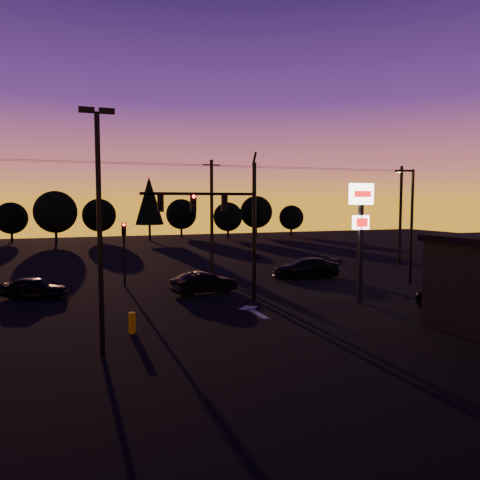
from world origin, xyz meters
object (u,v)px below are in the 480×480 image
object	(u,v)px
streetlight	(411,221)
suv_parked	(460,302)
car_mid	(204,283)
traffic_signal_mast	(228,217)
pylon_sign	(361,217)
secondary_signal	(124,245)
car_right	(306,268)
parking_lot_light	(99,215)
bollard	(132,323)
car_left	(34,288)

from	to	relation	value
streetlight	suv_parked	xyz separation A→B (m)	(-3.57, -8.05, -3.80)
streetlight	car_mid	distance (m)	15.07
traffic_signal_mast	pylon_sign	bearing A→B (deg)	-19.36
secondary_signal	streetlight	distance (m)	19.89
streetlight	car_right	bearing A→B (deg)	138.20
streetlight	suv_parked	world-z (taller)	streetlight
traffic_signal_mast	parking_lot_light	size ratio (longest dim) A/B	0.94
secondary_signal	suv_parked	size ratio (longest dim) A/B	0.98
bollard	car_left	distance (m)	10.60
secondary_signal	suv_parked	distance (m)	20.91
parking_lot_light	car_mid	distance (m)	13.13
secondary_signal	suv_parked	xyz separation A→B (m)	(15.33, -14.04, -2.24)
pylon_sign	car_right	xyz separation A→B (m)	(1.38, 8.95, -4.17)
pylon_sign	streetlight	distance (m)	8.00
pylon_sign	car_left	size ratio (longest dim) A/B	1.80
secondary_signal	car_right	xyz separation A→B (m)	(13.38, -1.04, -2.12)
streetlight	car_left	xyz separation A→B (m)	(-24.45, 3.73, -3.78)
pylon_sign	streetlight	size ratio (longest dim) A/B	0.85
parking_lot_light	car_left	world-z (taller)	parking_lot_light
car_right	suv_parked	xyz separation A→B (m)	(1.96, -13.00, -0.12)
bollard	traffic_signal_mast	bearing A→B (deg)	36.22
streetlight	traffic_signal_mast	bearing A→B (deg)	-173.86
pylon_sign	suv_parked	bearing A→B (deg)	-50.55
car_left	car_right	bearing A→B (deg)	-62.12
car_right	bollard	bearing A→B (deg)	-40.24
parking_lot_light	pylon_sign	size ratio (longest dim) A/B	1.34
bollard	car_right	bearing A→B (deg)	36.85
streetlight	car_left	bearing A→B (deg)	171.33
streetlight	car_mid	xyz separation A→B (m)	(-14.50, 1.68, -3.74)
bollard	car_mid	distance (m)	9.32
pylon_sign	streetlight	bearing A→B (deg)	30.08
pylon_sign	car_right	world-z (taller)	pylon_sign
car_mid	suv_parked	distance (m)	14.63
bollard	car_right	distance (m)	18.04
car_right	secondary_signal	bearing A→B (deg)	-81.53
parking_lot_light	car_left	distance (m)	13.42
traffic_signal_mast	car_mid	size ratio (longest dim) A/B	2.07
bollard	parking_lot_light	bearing A→B (deg)	-118.79
pylon_sign	bollard	size ratio (longest dim) A/B	7.36
secondary_signal	suv_parked	world-z (taller)	secondary_signal
parking_lot_light	streetlight	distance (m)	23.05
secondary_signal	bollard	world-z (taller)	secondary_signal
bollard	car_mid	world-z (taller)	car_mid
traffic_signal_mast	pylon_sign	xyz separation A→B (m)	(7.10, -2.49, -0.02)
pylon_sign	car_mid	xyz separation A→B (m)	(-7.59, 5.68, -4.23)
traffic_signal_mast	car_right	world-z (taller)	traffic_signal_mast
parking_lot_light	suv_parked	bearing A→B (deg)	1.43
car_mid	suv_parked	xyz separation A→B (m)	(10.93, -9.74, -0.07)
bollard	car_left	size ratio (longest dim) A/B	0.25
streetlight	suv_parked	size ratio (longest dim) A/B	1.80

